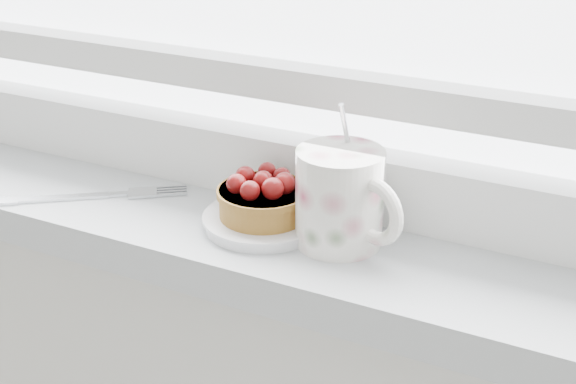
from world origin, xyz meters
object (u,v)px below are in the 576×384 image
Objects in this scene: raspberry_tart at (263,197)px; fork at (93,196)px; floral_mug at (342,197)px; saucer at (264,220)px.

raspberry_tart is 0.20m from fork.
floral_mug is at bearing 0.98° from raspberry_tart.
floral_mug is at bearing 5.11° from fork.
saucer is at bearing 6.96° from fork.
raspberry_tart reaches higher than fork.
saucer is 0.71× the size of fork.
saucer is at bearing -179.26° from floral_mug.
raspberry_tart is 0.54× the size of fork.
fork is (-0.20, -0.02, -0.03)m from raspberry_tart.
raspberry_tart is 0.68× the size of floral_mug.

